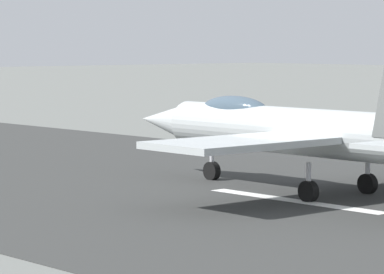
% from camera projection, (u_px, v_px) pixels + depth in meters
% --- Properties ---
extents(ground_plane, '(400.00, 400.00, 0.00)m').
position_uv_depth(ground_plane, '(284.00, 200.00, 39.12)').
color(ground_plane, slate).
extents(runway_strip, '(240.00, 26.00, 0.02)m').
position_uv_depth(runway_strip, '(284.00, 200.00, 39.11)').
color(runway_strip, '#323332').
rests_on(runway_strip, ground).
extents(fighter_jet, '(17.58, 14.69, 5.56)m').
position_uv_depth(fighter_jet, '(304.00, 130.00, 40.70)').
color(fighter_jet, '#AAB1B2').
rests_on(fighter_jet, ground).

